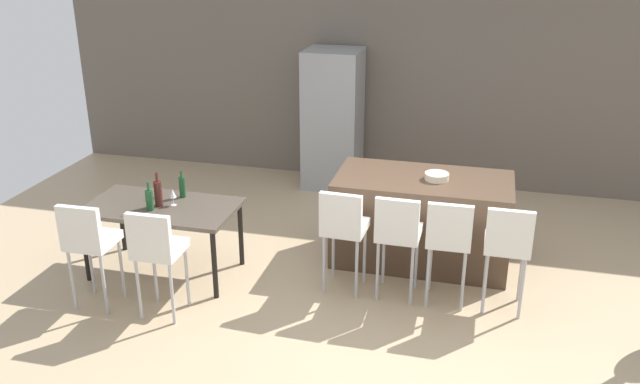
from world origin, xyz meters
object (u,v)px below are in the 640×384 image
object	(u,v)px
dining_chair_far	(156,247)
wine_bottle_left	(182,187)
bar_chair_far	(508,242)
bar_chair_right	(449,236)
wine_glass_middle	(173,194)
refrigerator	(333,119)
wine_glass_far	(158,186)
wine_bottle_corner	(149,200)
bar_chair_left	(343,225)
dining_table	(162,212)
wine_bottle_right	(158,193)
fruit_bowl	(437,176)
dining_chair_near	(88,239)
kitchen_island	(422,219)
bar_chair_middle	(398,231)

from	to	relation	value
dining_chair_far	wine_bottle_left	bearing A→B (deg)	102.30
bar_chair_far	bar_chair_right	bearing A→B (deg)	180.00
wine_glass_middle	refrigerator	bearing A→B (deg)	71.40
wine_glass_middle	wine_glass_far	xyz separation A→B (m)	(-0.23, 0.16, 0.00)
bar_chair_far	wine_bottle_corner	size ratio (longest dim) A/B	3.63
bar_chair_left	dining_table	bearing A→B (deg)	-177.28
wine_bottle_left	wine_glass_far	world-z (taller)	wine_bottle_left
dining_chair_far	wine_bottle_right	xyz separation A→B (m)	(-0.35, 0.76, 0.18)
bar_chair_far	bar_chair_left	bearing A→B (deg)	180.00
bar_chair_far	wine_bottle_left	bearing A→B (deg)	176.96
bar_chair_right	dining_chair_far	world-z (taller)	same
dining_table	wine_bottle_right	world-z (taller)	wine_bottle_right
wine_bottle_left	wine_bottle_corner	distance (m)	0.42
dining_chair_far	fruit_bowl	distance (m)	2.83
wine_bottle_left	wine_bottle_right	bearing A→B (deg)	-114.90
dining_chair_near	wine_bottle_right	xyz separation A→B (m)	(0.32, 0.76, 0.18)
kitchen_island	wine_glass_middle	distance (m)	2.55
dining_chair_far	wine_bottle_corner	bearing A→B (deg)	121.10
dining_chair_far	refrigerator	distance (m)	3.70
refrigerator	bar_chair_far	bearing A→B (deg)	-50.85
bar_chair_right	refrigerator	bearing A→B (deg)	122.12
dining_table	dining_chair_far	world-z (taller)	dining_chair_far
dining_chair_far	bar_chair_far	bearing A→B (deg)	16.05
wine_bottle_right	fruit_bowl	size ratio (longest dim) A/B	1.43
dining_chair_far	wine_bottle_corner	world-z (taller)	dining_chair_far
bar_chair_right	fruit_bowl	bearing A→B (deg)	103.58
kitchen_island	wine_bottle_corner	size ratio (longest dim) A/B	6.17
dining_table	refrigerator	bearing A→B (deg)	69.53
bar_chair_far	kitchen_island	bearing A→B (deg)	134.87
bar_chair_middle	wine_bottle_corner	world-z (taller)	bar_chair_middle
fruit_bowl	bar_chair_right	bearing A→B (deg)	-76.42
dining_table	dining_chair_near	world-z (taller)	dining_chair_near
dining_chair_near	wine_bottle_left	size ratio (longest dim) A/B	3.73
kitchen_island	bar_chair_right	world-z (taller)	bar_chair_right
dining_chair_near	wine_bottle_corner	distance (m)	0.72
wine_bottle_left	bar_chair_far	bearing A→B (deg)	-3.04
wine_bottle_corner	bar_chair_middle	bearing A→B (deg)	5.19
kitchen_island	dining_chair_far	bearing A→B (deg)	-141.45
wine_glass_far	dining_chair_near	bearing A→B (deg)	-102.51
wine_glass_far	wine_bottle_left	bearing A→B (deg)	15.04
bar_chair_left	wine_bottle_corner	size ratio (longest dim) A/B	3.63
dining_table	wine_bottle_right	bearing A→B (deg)	-133.68
bar_chair_left	refrigerator	distance (m)	2.87
bar_chair_middle	dining_table	bearing A→B (deg)	-177.88
wine_glass_far	fruit_bowl	world-z (taller)	fruit_bowl
fruit_bowl	dining_table	bearing A→B (deg)	-160.63
bar_chair_right	fruit_bowl	size ratio (longest dim) A/B	4.29
wine_glass_far	wine_glass_middle	bearing A→B (deg)	-34.67
dining_table	dining_chair_far	xyz separation A→B (m)	(0.34, -0.77, 0.03)
wine_glass_middle	fruit_bowl	distance (m)	2.64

